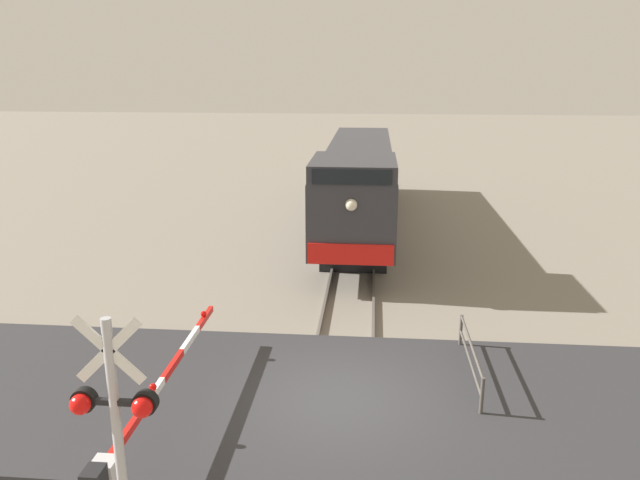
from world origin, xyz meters
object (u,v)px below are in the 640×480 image
at_px(locomotive, 359,180).
at_px(guard_railing, 470,356).
at_px(crossing_signal, 115,419).
at_px(crossing_gate, 131,443).

distance_m(locomotive, guard_railing, 13.77).
bearing_deg(locomotive, guard_railing, -77.87).
height_order(crossing_signal, guard_railing, crossing_signal).
xyz_separation_m(locomotive, guard_railing, (2.88, -13.39, -1.48)).
bearing_deg(crossing_signal, guard_railing, 45.49).
bearing_deg(locomotive, crossing_signal, -98.15).
height_order(locomotive, crossing_gate, locomotive).
relative_size(locomotive, crossing_signal, 4.65).
bearing_deg(crossing_signal, crossing_gate, 108.94).
relative_size(locomotive, guard_railing, 5.45).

